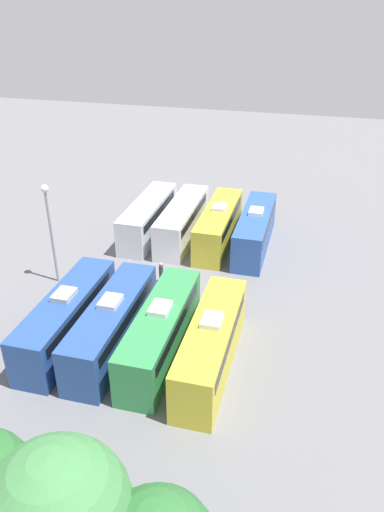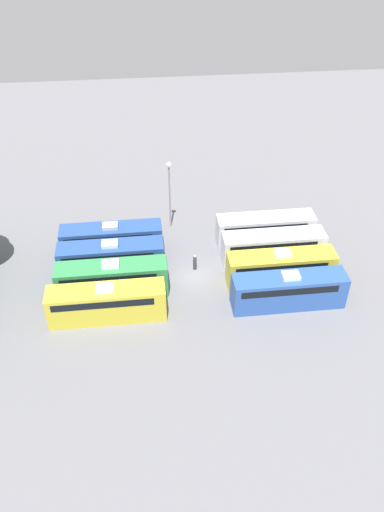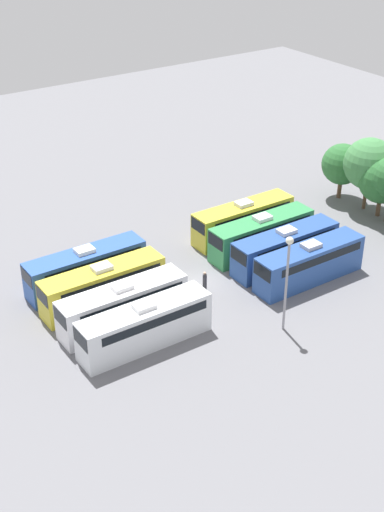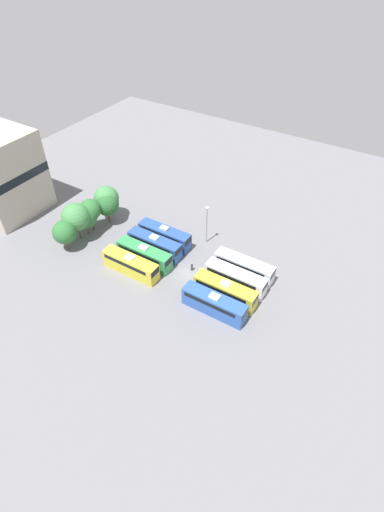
% 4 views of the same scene
% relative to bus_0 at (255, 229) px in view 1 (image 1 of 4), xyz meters
% --- Properties ---
extents(ground_plane, '(126.05, 126.05, 0.00)m').
position_rel_bus_0_xyz_m(ground_plane, '(5.18, 8.27, -1.84)').
color(ground_plane, slate).
extents(bus_0, '(2.54, 10.68, 3.69)m').
position_rel_bus_0_xyz_m(bus_0, '(0.00, 0.00, 0.00)').
color(bus_0, '#2D56A8').
rests_on(bus_0, ground_plane).
extents(bus_1, '(2.54, 10.68, 3.69)m').
position_rel_bus_0_xyz_m(bus_1, '(3.38, -0.13, 0.00)').
color(bus_1, gold).
rests_on(bus_1, ground_plane).
extents(bus_2, '(2.54, 10.68, 3.69)m').
position_rel_bus_0_xyz_m(bus_2, '(6.87, -0.20, 0.00)').
color(bus_2, white).
rests_on(bus_2, ground_plane).
extents(bus_3, '(2.54, 10.68, 3.69)m').
position_rel_bus_0_xyz_m(bus_3, '(10.19, -0.16, 0.00)').
color(bus_3, silver).
rests_on(bus_3, ground_plane).
extents(bus_4, '(2.54, 10.68, 3.69)m').
position_rel_bus_0_xyz_m(bus_4, '(0.22, 16.87, 0.00)').
color(bus_4, gold).
rests_on(bus_4, ground_plane).
extents(bus_5, '(2.54, 10.68, 3.69)m').
position_rel_bus_0_xyz_m(bus_5, '(3.61, 16.45, 0.00)').
color(bus_5, '#338C4C').
rests_on(bus_5, ground_plane).
extents(bus_6, '(2.54, 10.68, 3.69)m').
position_rel_bus_0_xyz_m(bus_6, '(6.89, 16.55, 0.00)').
color(bus_6, '#284C93').
rests_on(bus_6, ground_plane).
extents(bus_7, '(2.54, 10.68, 3.69)m').
position_rel_bus_0_xyz_m(bus_7, '(10.10, 16.57, 0.00)').
color(bus_7, '#284C93').
rests_on(bus_7, ground_plane).
extents(worker_person, '(0.36, 0.36, 1.80)m').
position_rel_bus_0_xyz_m(worker_person, '(6.30, 8.06, -1.00)').
color(worker_person, '#333338').
rests_on(worker_person, ground_plane).
extents(light_pole, '(0.60, 0.60, 8.24)m').
position_rel_bus_0_xyz_m(light_pole, '(14.51, 9.92, 3.71)').
color(light_pole, gray).
rests_on(light_pole, ground_plane).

